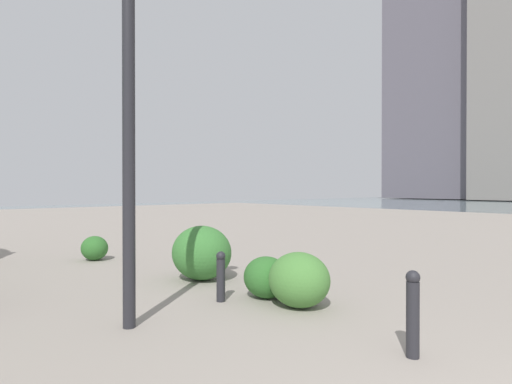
# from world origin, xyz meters

# --- Properties ---
(building_highrise) EXTENTS (14.63, 12.20, 38.44)m
(building_highrise) POSITION_xyz_m (31.66, -64.76, 18.18)
(building_highrise) COLOR #5B5660
(building_highrise) RESTS_ON ground
(lamppost) EXTENTS (0.98, 0.28, 4.46)m
(lamppost) POSITION_xyz_m (4.61, 0.50, 2.93)
(lamppost) COLOR #232328
(lamppost) RESTS_ON ground
(bollard_near) EXTENTS (0.13, 0.13, 0.80)m
(bollard_near) POSITION_xyz_m (2.10, -1.11, 0.42)
(bollard_near) COLOR #232328
(bollard_near) RESTS_ON ground
(bollard_mid) EXTENTS (0.13, 0.13, 0.69)m
(bollard_mid) POSITION_xyz_m (4.82, -0.92, 0.36)
(bollard_mid) COLOR #232328
(bollard_mid) RESTS_ON ground
(shrub_low) EXTENTS (0.85, 0.76, 0.72)m
(shrub_low) POSITION_xyz_m (3.92, -1.53, 0.36)
(shrub_low) COLOR #477F38
(shrub_low) RESTS_ON ground
(shrub_round) EXTENTS (0.69, 0.62, 0.59)m
(shrub_round) POSITION_xyz_m (4.55, -1.53, 0.29)
(shrub_round) COLOR #2D6628
(shrub_round) RESTS_ON ground
(shrub_wide) EXTENTS (1.08, 0.97, 0.92)m
(shrub_wide) POSITION_xyz_m (6.15, -1.50, 0.46)
(shrub_wide) COLOR #387533
(shrub_wide) RESTS_ON ground
(shrub_tall) EXTENTS (0.62, 0.56, 0.52)m
(shrub_tall) POSITION_xyz_m (9.32, -0.84, 0.26)
(shrub_tall) COLOR #2D6628
(shrub_tall) RESTS_ON ground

